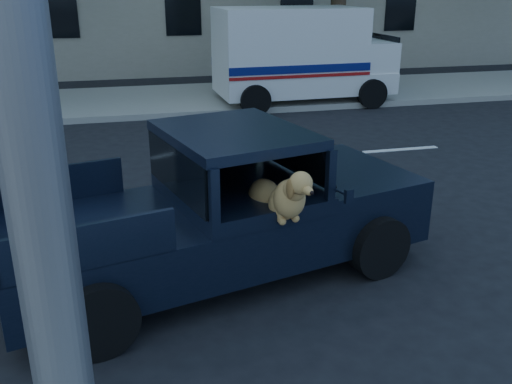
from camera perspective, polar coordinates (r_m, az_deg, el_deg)
The scene contains 5 objects.
ground at distance 7.43m, azimuth -1.35°, elevation -5.02°, with size 120.00×120.00×0.00m, color black.
far_sidewalk at distance 16.12m, azimuth -8.63°, elevation 9.11°, with size 60.00×4.00×0.15m, color gray.
lane_stripes at distance 11.00m, azimuth 4.96°, elevation 3.55°, with size 21.60×0.14×0.01m, color silver, non-canonical shape.
pickup_truck at distance 6.43m, azimuth -4.41°, elevation -3.74°, with size 5.00×2.96×1.68m.
mail_truck at distance 15.63m, azimuth 4.39°, elevation 12.75°, with size 4.67×2.47×2.52m.
Camera 1 is at (-1.44, -6.54, 3.20)m, focal length 40.00 mm.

